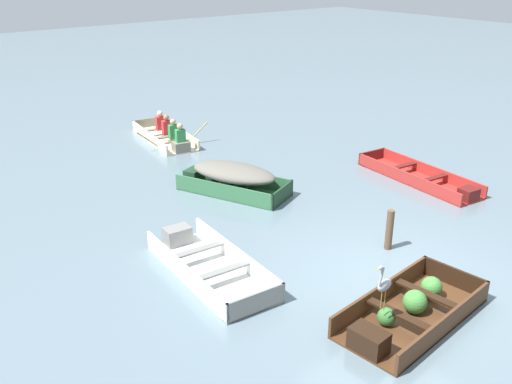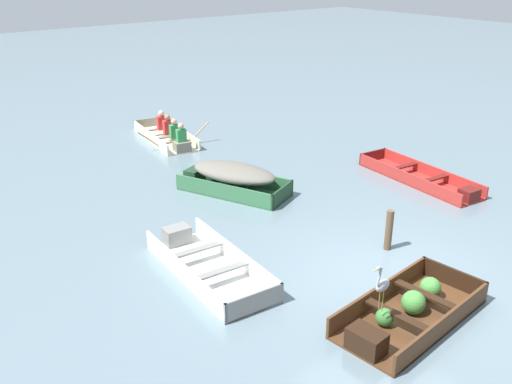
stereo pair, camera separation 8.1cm
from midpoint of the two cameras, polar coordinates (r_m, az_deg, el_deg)
ground_plane at (r=10.86m, az=13.62°, el=-8.54°), size 80.00×80.00×0.00m
dinghy_dark_varnish_foreground at (r=9.79m, az=15.20°, el=-11.45°), size 2.89×1.52×0.44m
skiff_red_near_moored at (r=15.43m, az=16.47°, el=1.28°), size 1.30×3.60×0.33m
skiff_white_mid_moored at (r=10.84m, az=-4.85°, el=-7.16°), size 1.40×3.18×0.39m
skiff_green_far_moored at (r=14.11m, az=-2.19°, el=1.63°), size 2.08×2.95×0.74m
rowboat_cream_with_crew at (r=18.22m, az=-8.66°, el=5.65°), size 2.29×3.26×0.90m
heron_on_dinghy at (r=8.95m, az=12.76°, el=-9.01°), size 0.46×0.18×0.84m
mooring_post at (r=11.71m, az=13.35°, el=-3.73°), size 0.15×0.15×0.85m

